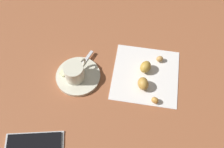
{
  "coord_description": "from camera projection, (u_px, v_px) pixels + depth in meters",
  "views": [
    {
      "loc": [
        0.03,
        0.41,
        0.7
      ],
      "look_at": [
        -0.01,
        0.0,
        0.01
      ],
      "focal_mm": 43.33,
      "sensor_mm": 36.0,
      "label": 1
    }
  ],
  "objects": [
    {
      "name": "ground_plane",
      "position": [
        108.0,
        76.0,
        0.81
      ],
      "size": [
        1.8,
        1.8,
        0.0
      ],
      "primitive_type": "plane",
      "color": "#9B5736"
    },
    {
      "name": "saucer",
      "position": [
        78.0,
        76.0,
        0.81
      ],
      "size": [
        0.13,
        0.13,
        0.01
      ],
      "primitive_type": "cylinder",
      "color": "beige",
      "rests_on": "ground"
    },
    {
      "name": "espresso_cup",
      "position": [
        74.0,
        72.0,
        0.78
      ],
      "size": [
        0.07,
        0.07,
        0.05
      ],
      "color": "beige",
      "rests_on": "saucer"
    },
    {
      "name": "teaspoon",
      "position": [
        77.0,
        72.0,
        0.8
      ],
      "size": [
        0.09,
        0.12,
        0.01
      ],
      "color": "silver",
      "rests_on": "saucer"
    },
    {
      "name": "sugar_packet",
      "position": [
        68.0,
        69.0,
        0.81
      ],
      "size": [
        0.06,
        0.05,
        0.01
      ],
      "primitive_type": "cube",
      "rotation": [
        0.0,
        0.0,
        7.0
      ],
      "color": "beige",
      "rests_on": "saucer"
    },
    {
      "name": "napkin",
      "position": [
        146.0,
        75.0,
        0.81
      ],
      "size": [
        0.24,
        0.24,
        0.0
      ],
      "primitive_type": "cube",
      "rotation": [
        0.0,
        0.0,
        -0.26
      ],
      "color": "white",
      "rests_on": "ground"
    },
    {
      "name": "croissant",
      "position": [
        146.0,
        76.0,
        0.79
      ],
      "size": [
        0.09,
        0.16,
        0.04
      ],
      "color": "tan",
      "rests_on": "napkin"
    },
    {
      "name": "cell_phone",
      "position": [
        34.0,
        146.0,
        0.7
      ],
      "size": [
        0.16,
        0.08,
        0.01
      ],
      "color": "#BABBBC",
      "rests_on": "ground"
    }
  ]
}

